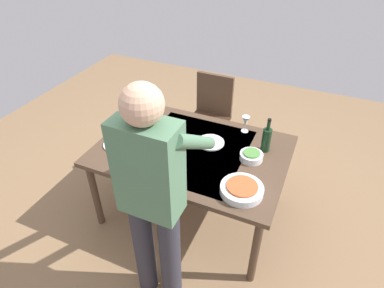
# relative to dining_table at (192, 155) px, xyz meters

# --- Properties ---
(ground_plane) EXTENTS (6.00, 6.00, 0.00)m
(ground_plane) POSITION_rel_dining_table_xyz_m (0.00, 0.00, -0.66)
(ground_plane) COLOR #846647
(dining_table) EXTENTS (1.53, 1.06, 0.72)m
(dining_table) POSITION_rel_dining_table_xyz_m (0.00, 0.00, 0.00)
(dining_table) COLOR #4C3828
(dining_table) RESTS_ON ground_plane
(chair_near) EXTENTS (0.40, 0.40, 0.91)m
(chair_near) POSITION_rel_dining_table_xyz_m (0.18, -0.91, -0.13)
(chair_near) COLOR #352114
(chair_near) RESTS_ON ground_plane
(person_server) EXTENTS (0.42, 0.61, 1.69)m
(person_server) POSITION_rel_dining_table_xyz_m (-0.10, 0.79, 0.31)
(person_server) COLOR #2D2D38
(person_server) RESTS_ON ground_plane
(wine_bottle) EXTENTS (0.07, 0.07, 0.30)m
(wine_bottle) POSITION_rel_dining_table_xyz_m (-0.55, -0.22, 0.18)
(wine_bottle) COLOR black
(wine_bottle) RESTS_ON dining_table
(wine_glass_left) EXTENTS (0.07, 0.07, 0.15)m
(wine_glass_left) POSITION_rel_dining_table_xyz_m (-0.32, -0.42, 0.17)
(wine_glass_left) COLOR white
(wine_glass_left) RESTS_ON dining_table
(water_cup_near_left) EXTENTS (0.08, 0.08, 0.10)m
(water_cup_near_left) POSITION_rel_dining_table_xyz_m (0.67, -0.34, 0.11)
(water_cup_near_left) COLOR silver
(water_cup_near_left) RESTS_ON dining_table
(water_cup_near_right) EXTENTS (0.07, 0.07, 0.09)m
(water_cup_near_right) POSITION_rel_dining_table_xyz_m (0.52, -0.04, 0.11)
(water_cup_near_right) COLOR silver
(water_cup_near_right) RESTS_ON dining_table
(serving_bowl_pasta) EXTENTS (0.30, 0.30, 0.07)m
(serving_bowl_pasta) POSITION_rel_dining_table_xyz_m (-0.51, 0.32, 0.10)
(serving_bowl_pasta) COLOR silver
(serving_bowl_pasta) RESTS_ON dining_table
(side_bowl_salad) EXTENTS (0.18, 0.18, 0.07)m
(side_bowl_salad) POSITION_rel_dining_table_xyz_m (-0.48, -0.07, 0.10)
(side_bowl_salad) COLOR silver
(side_bowl_salad) RESTS_ON dining_table
(dinner_plate_near) EXTENTS (0.23, 0.23, 0.01)m
(dinner_plate_near) POSITION_rel_dining_table_xyz_m (0.59, 0.20, 0.07)
(dinner_plate_near) COLOR silver
(dinner_plate_near) RESTS_ON dining_table
(dinner_plate_far) EXTENTS (0.23, 0.23, 0.01)m
(dinner_plate_far) POSITION_rel_dining_table_xyz_m (-0.11, -0.14, 0.07)
(dinner_plate_far) COLOR silver
(dinner_plate_far) RESTS_ON dining_table
(table_knife) EXTENTS (0.08, 0.19, 0.00)m
(table_knife) POSITION_rel_dining_table_xyz_m (0.20, 0.19, 0.07)
(table_knife) COLOR silver
(table_knife) RESTS_ON dining_table
(table_fork) EXTENTS (0.06, 0.18, 0.00)m
(table_fork) POSITION_rel_dining_table_xyz_m (0.38, -0.24, 0.07)
(table_fork) COLOR silver
(table_fork) RESTS_ON dining_table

